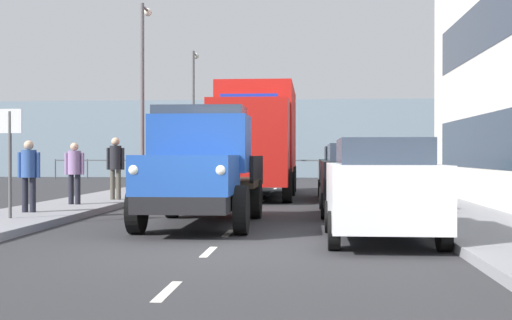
% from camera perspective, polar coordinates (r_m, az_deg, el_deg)
% --- Properties ---
extents(ground_plane, '(80.00, 80.00, 0.00)m').
position_cam_1_polar(ground_plane, '(20.33, 0.30, -3.67)').
color(ground_plane, '#2D2D30').
extents(sidewalk_left, '(2.29, 41.39, 0.15)m').
position_cam_1_polar(sidewalk_left, '(20.53, 13.78, -3.43)').
color(sidewalk_left, gray).
rests_on(sidewalk_left, ground_plane).
extents(sidewalk_right, '(2.29, 41.39, 0.15)m').
position_cam_1_polar(sidewalk_right, '(21.23, -12.73, -3.30)').
color(sidewalk_right, gray).
rests_on(sidewalk_right, ground_plane).
extents(road_centreline_markings, '(0.12, 36.38, 0.01)m').
position_cam_1_polar(road_centreline_markings, '(19.64, 0.15, -3.80)').
color(road_centreline_markings, silver).
rests_on(road_centreline_markings, ground_plane).
extents(sea_horizon, '(80.00, 0.80, 5.00)m').
position_cam_1_polar(sea_horizon, '(43.96, 2.62, 1.80)').
color(sea_horizon, gray).
rests_on(sea_horizon, ground_plane).
extents(seawall_railing, '(28.08, 0.08, 1.20)m').
position_cam_1_polar(seawall_railing, '(40.35, 2.44, -0.33)').
color(seawall_railing, '#4C5156').
rests_on(seawall_railing, ground_plane).
extents(truck_vintage_blue, '(2.17, 5.64, 2.43)m').
position_cam_1_polar(truck_vintage_blue, '(13.75, -4.69, -0.71)').
color(truck_vintage_blue, black).
rests_on(truck_vintage_blue, ground_plane).
extents(lorry_cargo_red, '(2.58, 8.20, 3.87)m').
position_cam_1_polar(lorry_cargo_red, '(23.48, 0.07, 1.95)').
color(lorry_cargo_red, red).
rests_on(lorry_cargo_red, ground_plane).
extents(car_white_kerbside_near, '(1.82, 3.80, 1.72)m').
position_cam_1_polar(car_white_kerbside_near, '(11.62, 10.41, -2.33)').
color(car_white_kerbside_near, white).
rests_on(car_white_kerbside_near, ground_plane).
extents(car_black_kerbside_1, '(1.89, 4.52, 1.72)m').
position_cam_1_polar(car_black_kerbside_1, '(16.84, 8.60, -1.46)').
color(car_black_kerbside_1, black).
rests_on(car_black_kerbside_1, ground_plane).
extents(car_teal_kerbside_2, '(1.84, 4.14, 1.72)m').
position_cam_1_polar(car_teal_kerbside_2, '(22.48, 7.59, -0.99)').
color(car_teal_kerbside_2, '#1E6670').
rests_on(car_teal_kerbside_2, ground_plane).
extents(car_grey_oppositeside_0, '(1.83, 4.60, 1.72)m').
position_cam_1_polar(car_grey_oppositeside_0, '(21.84, -6.53, -1.03)').
color(car_grey_oppositeside_0, slate).
rests_on(car_grey_oppositeside_0, ground_plane).
extents(car_navy_oppositeside_1, '(1.85, 4.50, 1.72)m').
position_cam_1_polar(car_navy_oppositeside_1, '(27.42, -4.25, -0.73)').
color(car_navy_oppositeside_1, navy).
rests_on(car_navy_oppositeside_1, ground_plane).
extents(pedestrian_in_dark_coat, '(0.53, 0.34, 1.63)m').
position_cam_1_polar(pedestrian_in_dark_coat, '(16.28, -18.48, -0.81)').
color(pedestrian_in_dark_coat, black).
rests_on(pedestrian_in_dark_coat, sidewalk_right).
extents(pedestrian_by_lamp, '(0.53, 0.34, 1.62)m').
position_cam_1_polar(pedestrian_by_lamp, '(18.56, -14.96, -0.67)').
color(pedestrian_by_lamp, black).
rests_on(pedestrian_by_lamp, sidewalk_right).
extents(pedestrian_near_railing, '(0.53, 0.34, 1.81)m').
position_cam_1_polar(pedestrian_near_railing, '(20.23, -11.68, -0.23)').
color(pedestrian_near_railing, '#4C473D').
rests_on(pedestrian_near_railing, sidewalk_right).
extents(lamp_post_promenade, '(0.32, 1.14, 6.97)m').
position_cam_1_polar(lamp_post_promenade, '(26.03, -9.43, 6.62)').
color(lamp_post_promenade, '#59595B').
rests_on(lamp_post_promenade, sidewalk_right).
extents(lamp_post_far, '(0.32, 1.14, 6.86)m').
position_cam_1_polar(lamp_post_far, '(36.69, -5.24, 4.74)').
color(lamp_post_far, '#59595B').
rests_on(lamp_post_far, sidewalk_right).
extents(street_sign, '(0.50, 0.07, 2.25)m').
position_cam_1_polar(street_sign, '(14.89, -19.90, 1.29)').
color(street_sign, '#4C4C4C').
rests_on(street_sign, sidewalk_right).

